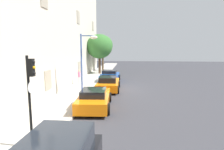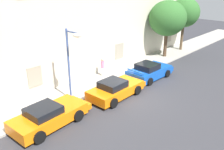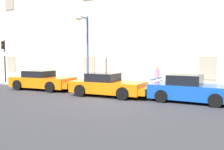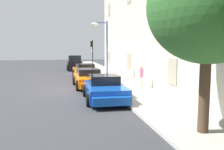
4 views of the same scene
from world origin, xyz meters
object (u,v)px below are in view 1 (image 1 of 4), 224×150
Objects in this scene: sportscar_red_lead at (95,98)px; street_lamp at (87,53)px; pedestrian_admiring at (79,77)px; sportscar_white_middle at (110,76)px; tree_near_kerb at (99,46)px; tree_far_end at (103,45)px; traffic_light at (31,86)px; sportscar_yellow_flank at (108,84)px.

sportscar_red_lead is 4.18m from street_lamp.
sportscar_red_lead is at bearing -157.19° from pedestrian_admiring.
tree_near_kerb reaches higher than sportscar_white_middle.
pedestrian_admiring is (7.30, 3.07, 0.34)m from sportscar_red_lead.
tree_far_end reaches higher than traffic_light.
sportscar_white_middle reaches higher than sportscar_yellow_flank.
sportscar_yellow_flank is 4.73m from sportscar_white_middle.
tree_near_kerb is (10.72, 2.57, 3.66)m from sportscar_yellow_flank.
sportscar_white_middle is 0.76× the size of tree_near_kerb.
street_lamp is at bearing 22.73° from sportscar_red_lead.
traffic_light is at bearing 175.13° from sportscar_white_middle.
sportscar_white_middle is at bearing -0.07° from sportscar_red_lead.
tree_far_end is 1.66× the size of traffic_light.
tree_near_kerb is at bearing 20.53° from sportscar_white_middle.
traffic_light is at bearing -172.48° from pedestrian_admiring.
tree_near_kerb is at bearing 4.78° from street_lamp.
sportscar_yellow_flank is at bearing -169.77° from tree_far_end.
tree_far_end is at bearing 2.06° from traffic_light.
traffic_light is 13.29m from pedestrian_admiring.
traffic_light reaches higher than sportscar_red_lead.
tree_near_kerb reaches higher than sportscar_yellow_flank.
tree_far_end reaches higher than tree_near_kerb.
traffic_light reaches higher than pedestrian_admiring.
traffic_light reaches higher than sportscar_white_middle.
sportscar_red_lead is 10.15m from sportscar_white_middle.
street_lamp is (2.64, 1.10, 3.05)m from sportscar_red_lead.
traffic_light reaches higher than sportscar_yellow_flank.
pedestrian_admiring is (4.66, 1.97, -2.71)m from street_lamp.
sportscar_yellow_flank is 1.32× the size of traffic_light.
sportscar_red_lead is 1.05× the size of sportscar_yellow_flank.
traffic_light is at bearing -177.94° from tree_far_end.
street_lamp is (-13.51, -1.13, -0.60)m from tree_near_kerb.
pedestrian_admiring is (-12.55, 0.81, -3.55)m from tree_far_end.
pedestrian_admiring is at bearing 22.86° from street_lamp.
sportscar_red_lead is at bearing -172.12° from tree_near_kerb.
street_lamp reaches higher than sportscar_white_middle.
street_lamp is (8.41, -0.24, 1.05)m from traffic_light.
tree_far_end is at bearing 6.51° from sportscar_red_lead.
tree_far_end is 17.27m from street_lamp.
pedestrian_admiring is (1.87, 3.41, 0.35)m from sportscar_yellow_flank.
tree_far_end reaches higher than sportscar_white_middle.
street_lamp is (-7.51, 1.12, 3.06)m from sportscar_white_middle.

